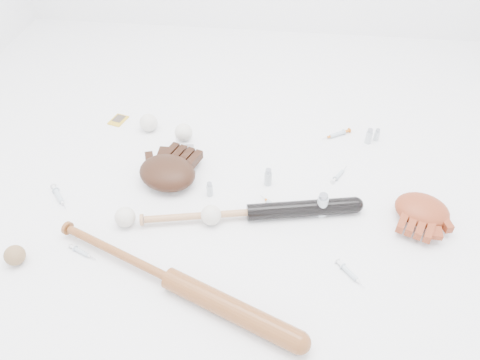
# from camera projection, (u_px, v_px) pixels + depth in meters

# --- Properties ---
(bat_dark) EXTENTS (0.84, 0.24, 0.06)m
(bat_dark) POSITION_uv_depth(u_px,v_px,m) (250.00, 212.00, 1.73)
(bat_dark) COLOR black
(bat_dark) RESTS_ON ground
(bat_wood) EXTENTS (0.91, 0.43, 0.07)m
(bat_wood) POSITION_uv_depth(u_px,v_px,m) (170.00, 279.00, 1.51)
(bat_wood) COLOR brown
(bat_wood) RESTS_ON ground
(glove_dark) EXTENTS (0.36, 0.36, 0.10)m
(glove_dark) POSITION_uv_depth(u_px,v_px,m) (167.00, 172.00, 1.86)
(glove_dark) COLOR black
(glove_dark) RESTS_ON ground
(glove_tan) EXTENTS (0.31, 0.31, 0.09)m
(glove_tan) POSITION_uv_depth(u_px,v_px,m) (422.00, 210.00, 1.72)
(glove_tan) COLOR maroon
(glove_tan) RESTS_ON ground
(trading_card) EXTENTS (0.09, 0.10, 0.01)m
(trading_card) POSITION_uv_depth(u_px,v_px,m) (118.00, 120.00, 2.21)
(trading_card) COLOR gold
(trading_card) RESTS_ON ground
(pedestal) EXTENTS (0.09, 0.09, 0.04)m
(pedestal) POSITION_uv_depth(u_px,v_px,m) (185.00, 143.00, 2.05)
(pedestal) COLOR white
(pedestal) RESTS_ON ground
(baseball_on_pedestal) EXTENTS (0.08, 0.08, 0.08)m
(baseball_on_pedestal) POSITION_uv_depth(u_px,v_px,m) (184.00, 132.00, 2.01)
(baseball_on_pedestal) COLOR silver
(baseball_on_pedestal) RESTS_ON pedestal
(baseball_left) EXTENTS (0.08, 0.08, 0.08)m
(baseball_left) POSITION_uv_depth(u_px,v_px,m) (125.00, 217.00, 1.70)
(baseball_left) COLOR silver
(baseball_left) RESTS_ON ground
(baseball_upper) EXTENTS (0.08, 0.08, 0.08)m
(baseball_upper) POSITION_uv_depth(u_px,v_px,m) (149.00, 123.00, 2.13)
(baseball_upper) COLOR silver
(baseball_upper) RESTS_ON ground
(baseball_mid) EXTENTS (0.08, 0.08, 0.08)m
(baseball_mid) POSITION_uv_depth(u_px,v_px,m) (211.00, 215.00, 1.71)
(baseball_mid) COLOR silver
(baseball_mid) RESTS_ON ground
(baseball_aged) EXTENTS (0.07, 0.07, 0.07)m
(baseball_aged) POSITION_uv_depth(u_px,v_px,m) (15.00, 255.00, 1.58)
(baseball_aged) COLOR olive
(baseball_aged) RESTS_ON ground
(syringe_0) EXTENTS (0.13, 0.15, 0.02)m
(syringe_0) POSITION_uv_depth(u_px,v_px,m) (59.00, 196.00, 1.82)
(syringe_0) COLOR #ADBCC6
(syringe_0) RESTS_ON ground
(syringe_1) EXTENTS (0.13, 0.12, 0.02)m
(syringe_1) POSITION_uv_depth(u_px,v_px,m) (274.00, 206.00, 1.79)
(syringe_1) COLOR #ADBCC6
(syringe_1) RESTS_ON ground
(syringe_2) EXTENTS (0.09, 0.13, 0.02)m
(syringe_2) POSITION_uv_depth(u_px,v_px,m) (339.00, 175.00, 1.92)
(syringe_2) COLOR #ADBCC6
(syringe_2) RESTS_ON ground
(syringe_3) EXTENTS (0.11, 0.13, 0.02)m
(syringe_3) POSITION_uv_depth(u_px,v_px,m) (350.00, 273.00, 1.56)
(syringe_3) COLOR #ADBCC6
(syringe_3) RESTS_ON ground
(syringe_4) EXTENTS (0.15, 0.11, 0.02)m
(syringe_4) POSITION_uv_depth(u_px,v_px,m) (337.00, 134.00, 2.12)
(syringe_4) COLOR #ADBCC6
(syringe_4) RESTS_ON ground
(syringe_5) EXTENTS (0.13, 0.07, 0.02)m
(syringe_5) POSITION_uv_depth(u_px,v_px,m) (82.00, 252.00, 1.62)
(syringe_5) COLOR #ADBCC6
(syringe_5) RESTS_ON ground
(vial_0) EXTENTS (0.03, 0.03, 0.07)m
(vial_0) POSITION_uv_depth(u_px,v_px,m) (369.00, 136.00, 2.06)
(vial_0) COLOR #B2BCC3
(vial_0) RESTS_ON ground
(vial_1) EXTENTS (0.02, 0.02, 0.06)m
(vial_1) POSITION_uv_depth(u_px,v_px,m) (377.00, 135.00, 2.08)
(vial_1) COLOR #B2BCC3
(vial_1) RESTS_ON ground
(vial_2) EXTENTS (0.03, 0.03, 0.08)m
(vial_2) POSITION_uv_depth(u_px,v_px,m) (268.00, 177.00, 1.86)
(vial_2) COLOR #B2BCC3
(vial_2) RESTS_ON ground
(vial_3) EXTENTS (0.04, 0.04, 0.10)m
(vial_3) POSITION_uv_depth(u_px,v_px,m) (322.00, 205.00, 1.73)
(vial_3) COLOR #B2BCC3
(vial_3) RESTS_ON ground
(vial_4) EXTENTS (0.02, 0.02, 0.06)m
(vial_4) POSITION_uv_depth(u_px,v_px,m) (210.00, 189.00, 1.82)
(vial_4) COLOR #B2BCC3
(vial_4) RESTS_ON ground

